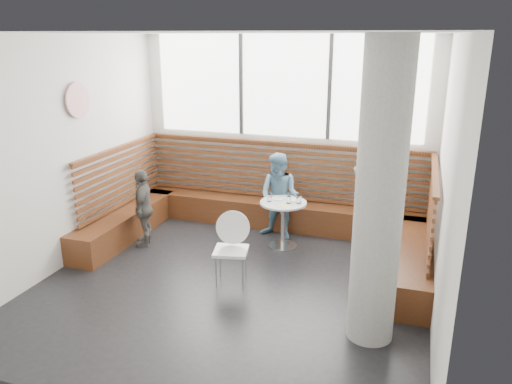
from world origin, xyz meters
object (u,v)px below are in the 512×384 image
(concrete_column, at_px, (379,198))
(child_left, at_px, (144,208))
(cafe_table, at_px, (283,215))
(adult_man, at_px, (373,215))
(cafe_chair, at_px, (233,242))
(child_back, at_px, (279,196))

(concrete_column, height_order, child_left, concrete_column)
(cafe_table, height_order, adult_man, adult_man)
(cafe_table, distance_m, child_left, 2.17)
(cafe_chair, relative_size, child_left, 0.78)
(concrete_column, xyz_separation_m, adult_man, (-0.17, 1.61, -0.76))
(cafe_chair, relative_size, adult_man, 0.57)
(concrete_column, relative_size, child_left, 2.61)
(cafe_chair, xyz_separation_m, child_back, (0.17, 1.66, 0.14))
(concrete_column, height_order, adult_man, concrete_column)
(cafe_chair, xyz_separation_m, adult_man, (1.72, 0.88, 0.28))
(cafe_table, xyz_separation_m, child_left, (-2.09, -0.59, 0.08))
(cafe_table, height_order, child_back, child_back)
(child_left, bearing_deg, concrete_column, 49.10)
(cafe_table, relative_size, child_left, 0.60)
(child_back, bearing_deg, cafe_table, -53.63)
(child_back, bearing_deg, adult_man, -15.07)
(concrete_column, bearing_deg, cafe_table, 127.31)
(cafe_chair, bearing_deg, concrete_column, -33.38)
(cafe_chair, xyz_separation_m, child_left, (-1.76, 0.72, 0.05))
(concrete_column, xyz_separation_m, child_left, (-3.64, 1.45, -0.99))
(cafe_chair, relative_size, child_back, 0.68)
(adult_man, xyz_separation_m, child_left, (-3.48, -0.16, -0.23))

